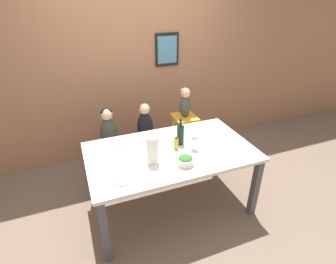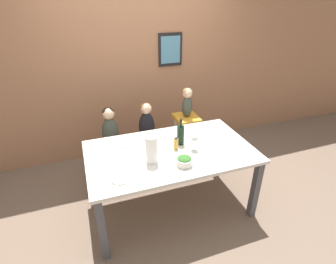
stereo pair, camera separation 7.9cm
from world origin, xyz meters
The scene contains 16 objects.
ground_plane centered at (0.00, 0.00, 0.00)m, with size 14.00×14.00×0.00m, color #705B4C.
wall_back centered at (0.00, 1.41, 1.35)m, with size 10.00×0.09×2.70m.
dining_table centered at (0.00, 0.00, 0.67)m, with size 1.73×1.01×0.76m.
chair_far_left centered at (-0.52, 0.78, 0.39)m, with size 0.36×0.41×0.46m.
chair_far_center centered at (-0.05, 0.78, 0.39)m, with size 0.36×0.41×0.46m.
chair_right_highchair centered at (0.51, 0.78, 0.56)m, with size 0.31×0.35×0.73m.
person_child_left centered at (-0.52, 0.78, 0.73)m, with size 0.21×0.19×0.53m.
person_child_center centered at (-0.05, 0.78, 0.73)m, with size 0.21×0.19×0.53m.
person_baby_right centered at (0.51, 0.78, 0.95)m, with size 0.15×0.14×0.40m.
wine_bottle centered at (0.15, 0.09, 0.87)m, with size 0.08×0.08×0.30m.
paper_towel_roll centered at (-0.24, -0.13, 0.90)m, with size 0.12×0.12×0.28m.
wine_glass_near centered at (0.24, -0.06, 0.89)m, with size 0.08×0.08×0.18m.
salad_bowl_large centered at (0.04, -0.28, 0.80)m, with size 0.16×0.16×0.09m.
dinner_plate_front_left centered at (-0.57, -0.28, 0.76)m, with size 0.22×0.22×0.01m.
dinner_plate_back_left centered at (-0.43, 0.30, 0.76)m, with size 0.22×0.22×0.01m.
condiment_bottle_hot_sauce centered at (0.06, 0.01, 0.83)m, with size 0.05×0.05×0.15m.
Camera 1 is at (-0.87, -2.15, 2.22)m, focal length 28.00 mm.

